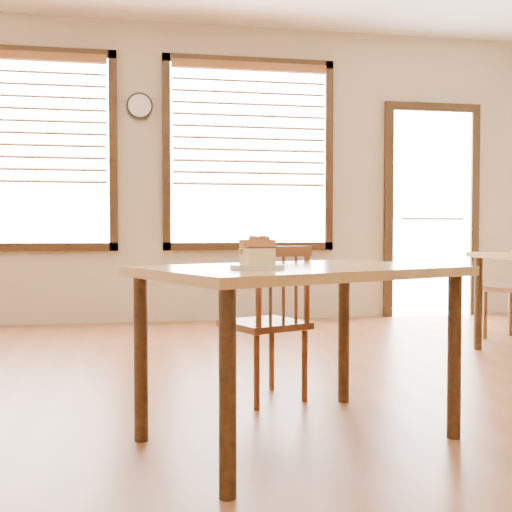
% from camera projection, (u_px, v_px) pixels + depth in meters
% --- Properties ---
extents(ground, '(8.00, 8.00, 0.00)m').
position_uv_depth(ground, '(339.00, 449.00, 2.64)').
color(ground, brown).
extents(room_shell, '(8.00, 8.00, 8.00)m').
position_uv_depth(room_shell, '(341.00, 0.00, 2.58)').
color(room_shell, '#C0B18D').
rests_on(room_shell, ground).
extents(window_left, '(1.76, 0.10, 1.96)m').
position_uv_depth(window_left, '(24.00, 138.00, 6.15)').
color(window_left, white).
rests_on(window_left, room_shell).
extents(window_right, '(1.76, 0.10, 1.96)m').
position_uv_depth(window_right, '(249.00, 143.00, 6.54)').
color(window_right, white).
rests_on(window_right, room_shell).
extents(entry_door, '(1.08, 0.06, 2.29)m').
position_uv_depth(entry_door, '(432.00, 205.00, 6.92)').
color(entry_door, white).
rests_on(entry_door, ground).
extents(wall_clock, '(0.26, 0.05, 0.26)m').
position_uv_depth(wall_clock, '(140.00, 106.00, 6.32)').
color(wall_clock, black).
rests_on(wall_clock, room_shell).
extents(cafe_table_main, '(1.52, 1.30, 0.75)m').
position_uv_depth(cafe_table_main, '(299.00, 287.00, 2.75)').
color(cafe_table_main, '#C6814D').
rests_on(cafe_table_main, ground).
extents(cafe_chair_main, '(0.50, 0.50, 0.83)m').
position_uv_depth(cafe_chair_main, '(269.00, 322.00, 3.40)').
color(cafe_chair_main, brown).
rests_on(cafe_chair_main, ground).
extents(plate, '(0.22, 0.22, 0.02)m').
position_uv_depth(plate, '(257.00, 267.00, 2.54)').
color(plate, white).
rests_on(plate, cafe_table_main).
extents(cake_slice, '(0.14, 0.12, 0.12)m').
position_uv_depth(cake_slice, '(257.00, 250.00, 2.54)').
color(cake_slice, '#E5CA81').
rests_on(cake_slice, plate).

